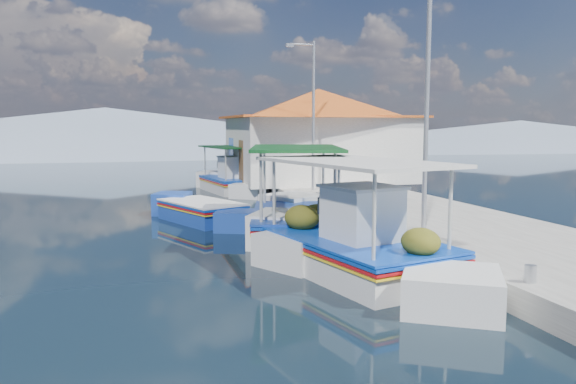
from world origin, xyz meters
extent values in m
plane|color=black|center=(0.00, 0.00, 0.00)|extent=(160.00, 160.00, 0.00)
cube|color=#AEABA3|center=(5.90, 6.00, 0.25)|extent=(5.00, 44.00, 0.50)
cylinder|color=#A5A8AD|center=(3.80, -3.00, 0.65)|extent=(0.20, 0.20, 0.30)
cylinder|color=#A5A8AD|center=(3.80, 2.00, 0.65)|extent=(0.20, 0.20, 0.30)
cylinder|color=#A5A8AD|center=(3.80, 8.00, 0.65)|extent=(0.20, 0.20, 0.30)
cylinder|color=#A5A8AD|center=(3.80, 14.00, 0.65)|extent=(0.20, 0.20, 0.30)
cube|color=white|center=(1.89, 0.19, 0.23)|extent=(3.24, 4.89, 0.98)
cube|color=white|center=(2.56, 3.08, 0.35)|extent=(2.26, 2.26, 1.09)
cube|color=white|center=(1.23, -2.62, 0.23)|extent=(2.19, 2.19, 0.93)
cube|color=#0D40AF|center=(1.89, 0.19, 0.68)|extent=(3.34, 5.04, 0.06)
cube|color=#B80F15|center=(1.89, 0.19, 0.60)|extent=(3.34, 5.04, 0.05)
cube|color=yellow|center=(1.89, 0.19, 0.53)|extent=(3.34, 5.04, 0.04)
cube|color=#0D40AF|center=(1.89, 0.19, 0.76)|extent=(3.35, 5.00, 0.05)
cube|color=brown|center=(1.89, 0.19, 0.72)|extent=(3.04, 4.76, 0.05)
cube|color=white|center=(1.82, -0.12, 1.29)|extent=(1.53, 1.59, 1.14)
cube|color=silver|center=(1.82, -0.12, 1.88)|extent=(1.66, 1.72, 0.06)
cylinder|color=beige|center=(1.43, 2.23, 1.55)|extent=(0.07, 0.07, 1.66)
cylinder|color=beige|center=(3.20, 1.82, 1.55)|extent=(0.07, 0.07, 1.66)
cylinder|color=beige|center=(0.57, -1.44, 1.55)|extent=(0.07, 0.07, 1.66)
cylinder|color=beige|center=(2.34, -1.86, 1.55)|extent=(0.07, 0.07, 1.66)
cube|color=silver|center=(1.89, 0.19, 2.38)|extent=(3.35, 4.92, 0.07)
ellipsoid|color=#3F4412|center=(1.81, 1.69, 1.02)|extent=(0.79, 0.86, 0.59)
ellipsoid|color=#3F4412|center=(2.64, 2.03, 0.97)|extent=(0.66, 0.73, 0.50)
ellipsoid|color=#3F4412|center=(1.66, -1.67, 0.99)|extent=(0.70, 0.77, 0.53)
sphere|color=#FF3008|center=(3.04, 0.55, 1.50)|extent=(0.41, 0.41, 0.41)
cube|color=white|center=(1.65, 3.65, 0.24)|extent=(3.19, 4.54, 1.05)
cube|color=white|center=(0.94, 6.32, 0.38)|extent=(2.17, 2.17, 1.16)
cube|color=white|center=(2.34, 1.07, 0.24)|extent=(2.11, 2.11, 0.99)
cube|color=#0D40AF|center=(1.65, 3.65, 0.73)|extent=(3.29, 4.68, 0.07)
cube|color=#B80F15|center=(1.65, 3.65, 0.64)|extent=(3.29, 4.68, 0.06)
cube|color=yellow|center=(1.65, 3.65, 0.56)|extent=(3.29, 4.68, 0.04)
cube|color=#193D9A|center=(1.65, 3.65, 0.81)|extent=(3.30, 4.64, 0.06)
cube|color=brown|center=(1.65, 3.65, 0.77)|extent=(3.00, 4.41, 0.06)
cylinder|color=beige|center=(0.35, 5.09, 1.66)|extent=(0.08, 0.08, 1.77)
cylinder|color=beige|center=(2.06, 5.54, 1.66)|extent=(0.08, 0.08, 1.77)
cylinder|color=beige|center=(1.24, 1.75, 1.66)|extent=(0.08, 0.08, 1.77)
cylinder|color=beige|center=(2.95, 2.21, 1.66)|extent=(0.08, 0.08, 1.77)
cube|color=#0B3816|center=(1.65, 3.65, 2.54)|extent=(3.30, 4.57, 0.08)
cube|color=#193D9A|center=(-0.40, 7.52, 0.20)|extent=(2.69, 3.45, 0.85)
cube|color=#193D9A|center=(0.41, 9.40, 0.31)|extent=(1.51, 1.51, 0.94)
cube|color=#193D9A|center=(-1.19, 5.70, 0.20)|extent=(1.47, 1.47, 0.81)
cube|color=#0D40AF|center=(-0.40, 7.52, 0.59)|extent=(2.77, 3.55, 0.05)
cube|color=#B80F15|center=(-0.40, 7.52, 0.52)|extent=(2.77, 3.55, 0.04)
cube|color=yellow|center=(-0.40, 7.52, 0.46)|extent=(2.77, 3.55, 0.04)
cube|color=white|center=(-0.40, 7.52, 0.66)|extent=(2.78, 3.53, 0.04)
cube|color=brown|center=(-0.40, 7.52, 0.63)|extent=(2.55, 3.34, 0.04)
cube|color=white|center=(2.01, 15.63, 0.20)|extent=(2.53, 4.02, 0.88)
cube|color=white|center=(2.41, 18.10, 0.32)|extent=(1.97, 1.97, 0.98)
cube|color=white|center=(1.62, 13.24, 0.20)|extent=(1.91, 1.91, 0.84)
cube|color=#0D40AF|center=(2.01, 15.63, 0.61)|extent=(2.61, 4.14, 0.06)
cube|color=#B80F15|center=(2.01, 15.63, 0.54)|extent=(2.61, 4.14, 0.05)
cube|color=yellow|center=(2.01, 15.63, 0.47)|extent=(2.61, 4.14, 0.04)
cube|color=#0D40AF|center=(2.01, 15.63, 0.68)|extent=(2.62, 4.11, 0.05)
cube|color=brown|center=(2.01, 15.63, 0.65)|extent=(2.37, 3.92, 0.05)
cube|color=white|center=(1.96, 15.35, 1.16)|extent=(1.26, 1.37, 1.02)
cube|color=silver|center=(1.96, 15.35, 1.70)|extent=(1.37, 1.48, 0.06)
cylinder|color=beige|center=(1.49, 17.31, 1.40)|extent=(0.07, 0.07, 1.49)
cylinder|color=beige|center=(3.03, 17.06, 1.40)|extent=(0.07, 0.07, 1.49)
cylinder|color=beige|center=(0.98, 14.20, 1.40)|extent=(0.07, 0.07, 1.49)
cylinder|color=beige|center=(2.53, 13.95, 1.40)|extent=(0.07, 0.07, 1.49)
cube|color=#0B3816|center=(2.01, 15.63, 2.14)|extent=(2.63, 4.04, 0.07)
cube|color=white|center=(6.20, 15.00, 2.00)|extent=(8.00, 6.00, 3.00)
cube|color=#C8561B|center=(6.20, 15.00, 3.55)|extent=(8.64, 6.48, 0.10)
pyramid|color=#C8561B|center=(6.20, 15.00, 4.20)|extent=(10.49, 10.49, 1.40)
cube|color=brown|center=(2.22, 14.00, 1.50)|extent=(0.06, 1.00, 2.00)
cube|color=#0D40AF|center=(2.22, 16.50, 2.10)|extent=(0.06, 1.20, 0.90)
cylinder|color=#A5A8AD|center=(4.60, 2.00, 3.50)|extent=(0.12, 0.12, 6.00)
cylinder|color=#A5A8AD|center=(4.60, 11.00, 3.50)|extent=(0.12, 0.12, 6.00)
cylinder|color=#A5A8AD|center=(4.10, 11.00, 6.35)|extent=(1.00, 0.08, 0.08)
cube|color=#A5A8AD|center=(3.60, 11.00, 6.30)|extent=(0.30, 0.14, 0.14)
cone|color=gray|center=(-5.00, 56.00, 2.45)|extent=(96.00, 96.00, 5.50)
cone|color=gray|center=(25.00, 56.00, 1.60)|extent=(76.80, 76.80, 3.80)
cone|color=gray|center=(50.00, 56.00, 1.80)|extent=(89.60, 89.60, 4.20)
camera|label=1|loc=(-2.68, -10.77, 3.13)|focal=35.03mm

